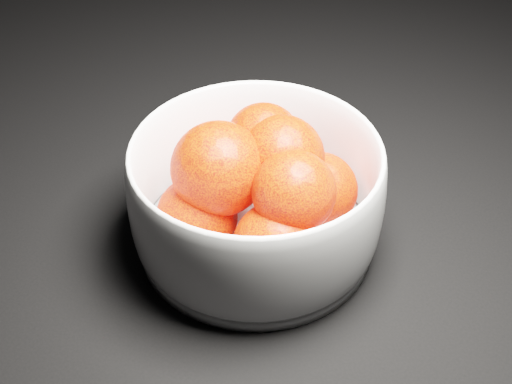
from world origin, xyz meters
The scene contains 3 objects.
ground centered at (0.00, 0.00, 0.00)m, with size 3.00×3.00×0.00m, color black.
bowl centered at (0.25, -0.25, 0.05)m, with size 0.19×0.19×0.09m.
orange_pile centered at (0.25, -0.25, 0.06)m, with size 0.15×0.14×0.10m.
Camera 1 is at (0.49, -0.59, 0.40)m, focal length 50.00 mm.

